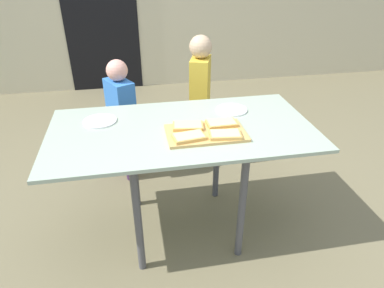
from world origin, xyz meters
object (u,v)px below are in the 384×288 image
pizza_slice_near_right (225,135)px  pizza_slice_far_right (222,123)px  pizza_slice_near_left (189,137)px  dining_table (182,140)px  plate_white_left (100,121)px  child_left (122,115)px  cutting_board (206,133)px  pizza_slice_far_left (188,126)px  child_right (200,94)px  plate_white_right (232,110)px

pizza_slice_near_right → pizza_slice_far_right: (0.02, 0.14, 0.00)m
pizza_slice_near_left → pizza_slice_far_right: size_ratio=1.06×
dining_table → plate_white_left: plate_white_left is taller
plate_white_left → child_left: (0.11, 0.53, -0.21)m
cutting_board → pizza_slice_near_right: 0.12m
pizza_slice_near_left → child_left: child_left is taller
pizza_slice_far_left → pizza_slice_near_left: bearing=-97.5°
pizza_slice_near_left → pizza_slice_far_left: same height
pizza_slice_near_left → child_right: 0.99m
pizza_slice_near_right → plate_white_right: size_ratio=0.92×
pizza_slice_far_right → pizza_slice_far_left: (-0.19, 0.00, 0.00)m
pizza_slice_far_right → dining_table: bearing=171.2°
dining_table → pizza_slice_near_left: size_ratio=8.24×
cutting_board → plate_white_left: size_ratio=2.21×
pizza_slice_far_left → plate_white_left: bearing=158.0°
pizza_slice_near_left → pizza_slice_far_right: same height
plate_white_left → child_left: bearing=78.2°
child_left → pizza_slice_far_right: bearing=-51.8°
pizza_slice_near_left → child_left: size_ratio=0.19×
cutting_board → pizza_slice_near_left: bearing=-151.0°
pizza_slice_near_right → pizza_slice_far_right: size_ratio=1.05×
pizza_slice_near_right → child_left: bearing=122.9°
plate_white_left → pizza_slice_far_right: bearing=-16.3°
pizza_slice_far_right → plate_white_right: 0.25m
child_right → cutting_board: bearing=-99.8°
pizza_slice_far_right → plate_white_right: pizza_slice_far_right is taller
pizza_slice_near_right → pizza_slice_near_left: (-0.19, 0.01, 0.00)m
pizza_slice_near_right → plate_white_right: (0.14, 0.35, -0.02)m
pizza_slice_near_right → pizza_slice_near_left: 0.20m
cutting_board → child_right: child_right is taller
cutting_board → child_right: (0.15, 0.89, -0.13)m
cutting_board → child_right: bearing=80.2°
pizza_slice_far_left → child_left: 0.86m
plate_white_right → child_right: (-0.08, 0.61, -0.13)m
cutting_board → plate_white_left: bearing=155.3°
plate_white_left → child_right: size_ratio=0.18×
plate_white_right → plate_white_left: bearing=-179.0°
dining_table → pizza_slice_near_left: pizza_slice_near_left is taller
pizza_slice_far_right → pizza_slice_near_left: bearing=-149.4°
dining_table → plate_white_right: (0.35, 0.18, 0.08)m
cutting_board → plate_white_right: size_ratio=2.21×
pizza_slice_near_right → pizza_slice_near_left: bearing=176.7°
pizza_slice_far_right → plate_white_left: (-0.69, 0.20, -0.02)m
plate_white_right → child_left: 0.90m
plate_white_right → plate_white_left: size_ratio=1.00×
plate_white_left → child_right: child_right is taller
pizza_slice_near_left → plate_white_left: size_ratio=0.93×
dining_table → pizza_slice_near_left: (0.01, -0.16, 0.11)m
dining_table → child_left: 0.80m
dining_table → pizza_slice_far_right: (0.22, -0.03, 0.11)m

